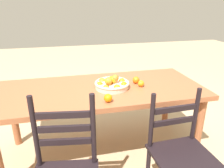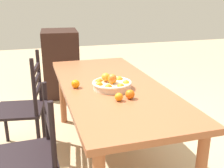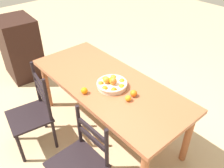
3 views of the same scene
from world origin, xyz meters
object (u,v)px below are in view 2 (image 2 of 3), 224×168
at_px(cabinet, 61,63).
at_px(orange_loose_1, 130,94).
at_px(chair_by_cabinet, 29,158).
at_px(orange_loose_0, 76,84).
at_px(dining_table, 111,93).
at_px(orange_loose_2, 119,97).
at_px(chair_near_window, 24,107).
at_px(fruit_bowl, 112,84).

bearing_deg(cabinet, orange_loose_1, -168.91).
relative_size(chair_by_cabinet, orange_loose_1, 12.68).
bearing_deg(orange_loose_1, orange_loose_0, 43.98).
bearing_deg(dining_table, orange_loose_0, 91.29).
bearing_deg(orange_loose_1, chair_by_cabinet, 98.14).
bearing_deg(orange_loose_2, chair_near_window, 42.59).
height_order(orange_loose_1, orange_loose_2, orange_loose_1).
bearing_deg(fruit_bowl, orange_loose_0, 70.68).
distance_m(chair_near_window, orange_loose_1, 1.16).
bearing_deg(orange_loose_2, orange_loose_0, 33.99).
xyz_separation_m(fruit_bowl, orange_loose_0, (0.10, 0.29, -0.01)).
bearing_deg(orange_loose_0, chair_by_cabinet, 139.33).
xyz_separation_m(chair_near_window, orange_loose_2, (-0.78, -0.72, 0.32)).
distance_m(dining_table, orange_loose_0, 0.34).
height_order(chair_by_cabinet, orange_loose_0, chair_by_cabinet).
xyz_separation_m(fruit_bowl, orange_loose_2, (-0.29, 0.03, -0.01)).
height_order(fruit_bowl, orange_loose_0, fruit_bowl).
xyz_separation_m(chair_near_window, orange_loose_0, (-0.39, -0.46, 0.32)).
distance_m(cabinet, orange_loose_0, 2.00).
bearing_deg(fruit_bowl, cabinet, 5.82).
bearing_deg(orange_loose_1, chair_near_window, 46.84).
distance_m(dining_table, fruit_bowl, 0.17).
height_order(dining_table, orange_loose_0, orange_loose_0).
bearing_deg(cabinet, chair_by_cabinet, 172.94).
height_order(chair_by_cabinet, cabinet, cabinet).
height_order(dining_table, chair_by_cabinet, chair_by_cabinet).
bearing_deg(chair_by_cabinet, orange_loose_0, 137.25).
relative_size(dining_table, orange_loose_0, 28.02).
relative_size(fruit_bowl, orange_loose_0, 4.71).
bearing_deg(orange_loose_0, chair_near_window, 49.31).
xyz_separation_m(chair_by_cabinet, orange_loose_1, (0.11, -0.77, 0.35)).
xyz_separation_m(dining_table, orange_loose_1, (-0.38, -0.04, 0.12)).
bearing_deg(cabinet, fruit_bowl, -169.84).
height_order(chair_near_window, fruit_bowl, chair_near_window).
relative_size(orange_loose_1, orange_loose_2, 1.15).
bearing_deg(dining_table, fruit_bowl, 165.81).
distance_m(chair_near_window, orange_loose_0, 0.68).
xyz_separation_m(dining_table, orange_loose_2, (-0.40, 0.06, 0.12)).
relative_size(chair_near_window, orange_loose_1, 13.78).
bearing_deg(orange_loose_1, cabinet, 6.75).
xyz_separation_m(cabinet, orange_loose_2, (-2.36, -0.18, 0.28)).
bearing_deg(chair_by_cabinet, orange_loose_1, 96.07).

